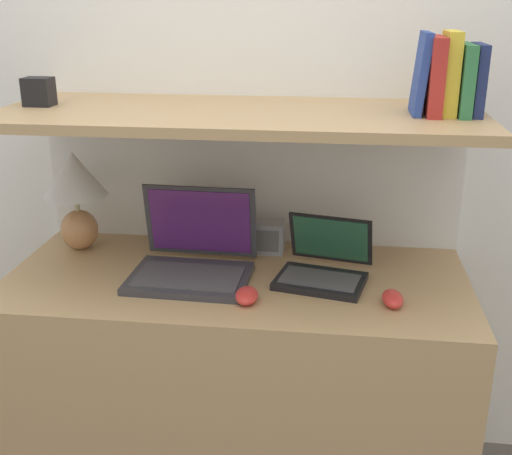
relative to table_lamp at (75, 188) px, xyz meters
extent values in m
cube|color=white|center=(0.54, 0.21, 0.22)|extent=(6.00, 0.05, 2.40)
cube|color=tan|center=(0.54, -0.16, -0.60)|extent=(1.36, 0.61, 0.78)
cube|color=white|center=(0.54, 0.16, -0.37)|extent=(1.36, 0.04, 1.23)
cube|color=tan|center=(0.54, -0.09, 0.26)|extent=(1.36, 0.55, 0.03)
ellipsoid|color=#B27A4C|center=(0.00, 0.00, -0.14)|extent=(0.12, 0.12, 0.13)
cylinder|color=tan|center=(0.00, 0.00, -0.05)|extent=(0.02, 0.02, 0.05)
cone|color=silver|center=(0.00, 0.00, 0.05)|extent=(0.20, 0.20, 0.14)
cube|color=#333338|center=(0.41, -0.21, -0.20)|extent=(0.35, 0.26, 0.02)
cube|color=#47474C|center=(0.41, -0.22, -0.19)|extent=(0.31, 0.19, 0.00)
cube|color=#333338|center=(0.42, -0.06, -0.07)|extent=(0.34, 0.06, 0.23)
cube|color=#4C1E60|center=(0.42, -0.06, -0.07)|extent=(0.31, 0.05, 0.20)
cube|color=black|center=(0.79, -0.18, -0.20)|extent=(0.28, 0.22, 0.02)
cube|color=#47474C|center=(0.79, -0.19, -0.19)|extent=(0.24, 0.17, 0.00)
cube|color=black|center=(0.81, -0.07, -0.11)|extent=(0.26, 0.11, 0.16)
cube|color=#235138|center=(0.81, -0.07, -0.11)|extent=(0.23, 0.10, 0.14)
ellipsoid|color=red|center=(0.60, -0.32, -0.19)|extent=(0.07, 0.10, 0.04)
ellipsoid|color=red|center=(0.99, -0.29, -0.19)|extent=(0.06, 0.10, 0.04)
cube|color=gray|center=(0.60, 0.05, -0.16)|extent=(0.13, 0.08, 0.10)
cube|color=#59595B|center=(0.60, 0.01, -0.16)|extent=(0.11, 0.00, 0.07)
cube|color=navy|center=(1.18, -0.09, 0.37)|extent=(0.03, 0.14, 0.19)
cube|color=#2D7042|center=(1.15, -0.09, 0.37)|extent=(0.03, 0.17, 0.19)
cube|color=gold|center=(1.11, -0.09, 0.38)|extent=(0.04, 0.14, 0.22)
cube|color=#A82823|center=(1.07, -0.09, 0.38)|extent=(0.04, 0.18, 0.20)
cube|color=#284293|center=(1.03, -0.09, 0.38)|extent=(0.04, 0.14, 0.22)
cube|color=black|center=(-0.04, -0.09, 0.31)|extent=(0.08, 0.06, 0.08)
camera|label=1|loc=(0.82, -1.87, 0.58)|focal=45.00mm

